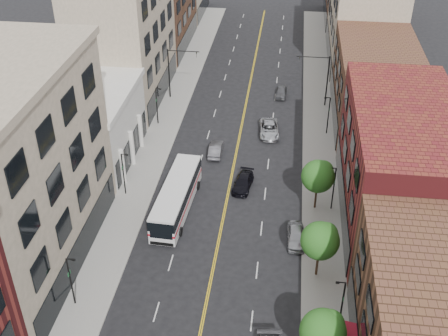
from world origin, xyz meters
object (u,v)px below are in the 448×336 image
at_px(car_lane_behind, 216,149).
at_px(car_lane_c, 281,92).
at_px(car_parked_far, 296,236).
at_px(city_bus, 177,196).
at_px(car_lane_a, 243,183).
at_px(car_lane_b, 269,129).

xyz_separation_m(car_lane_behind, car_lane_c, (7.24, 16.95, -0.03)).
xyz_separation_m(car_parked_far, car_lane_behind, (-9.84, 15.05, -0.02)).
distance_m(city_bus, car_lane_c, 30.05).
relative_size(car_parked_far, car_lane_a, 0.94).
bearing_deg(car_lane_c, city_bus, -106.48).
bearing_deg(car_lane_b, car_lane_a, -105.45).
bearing_deg(car_parked_far, city_bus, 161.15).
height_order(car_lane_behind, car_lane_c, car_lane_behind).
relative_size(car_lane_b, car_lane_c, 1.38).
height_order(city_bus, car_lane_b, city_bus).
bearing_deg(car_parked_far, car_lane_behind, 120.58).
bearing_deg(city_bus, car_lane_c, 74.12).
bearing_deg(city_bus, car_lane_a, 40.08).
relative_size(car_lane_a, car_lane_b, 0.84).
relative_size(car_lane_behind, car_lane_a, 0.94).
distance_m(car_parked_far, car_lane_c, 32.10).
distance_m(city_bus, car_parked_far, 12.89).
xyz_separation_m(car_lane_a, car_lane_c, (3.31, 23.55, 0.01)).
bearing_deg(car_lane_c, car_lane_b, -93.19).
relative_size(car_lane_a, car_lane_c, 1.16).
bearing_deg(car_lane_behind, car_parked_far, 121.84).
bearing_deg(car_lane_b, car_lane_behind, -142.46).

